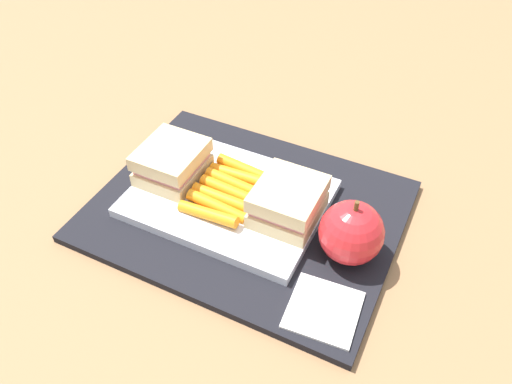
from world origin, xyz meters
TOP-DOWN VIEW (x-y plane):
  - ground_plane at (0.00, 0.00)m, footprint 2.40×2.40m
  - lunchbag_mat at (0.00, 0.00)m, footprint 0.36×0.28m
  - food_tray at (-0.03, 0.00)m, footprint 0.23×0.17m
  - sandwich_half_left at (-0.10, 0.00)m, footprint 0.07×0.08m
  - sandwich_half_right at (0.05, 0.00)m, footprint 0.07×0.08m
  - carrot_sticks_bundle at (-0.03, -0.00)m, footprint 0.08×0.10m
  - apple at (0.13, -0.01)m, footprint 0.07×0.07m
  - paper_napkin at (0.14, -0.10)m, footprint 0.08×0.08m

SIDE VIEW (x-z plane):
  - ground_plane at x=0.00m, z-range 0.00..0.00m
  - lunchbag_mat at x=0.00m, z-range 0.00..0.01m
  - paper_napkin at x=0.14m, z-range 0.01..0.01m
  - food_tray at x=-0.03m, z-range 0.01..0.02m
  - carrot_sticks_bundle at x=-0.03m, z-range 0.02..0.04m
  - sandwich_half_left at x=-0.10m, z-range 0.02..0.07m
  - sandwich_half_right at x=0.05m, z-range 0.02..0.07m
  - apple at x=0.13m, z-range 0.00..0.09m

